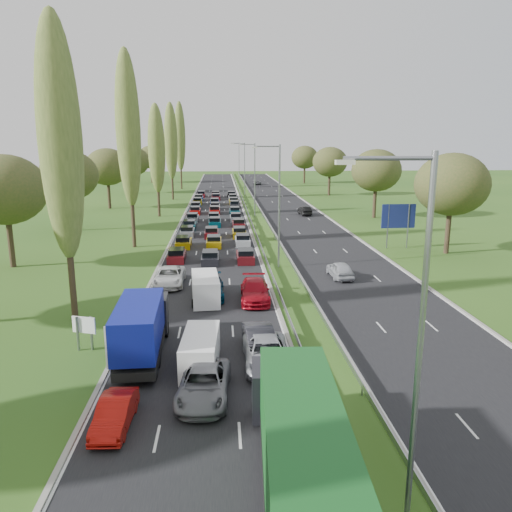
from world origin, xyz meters
name	(u,v)px	position (x,y,z in m)	size (l,w,h in m)	color
ground	(254,214)	(4.50, 80.00, 0.00)	(260.00, 260.00, 0.00)	#295119
near_carriageway	(215,213)	(-2.25, 82.50, 0.00)	(10.50, 215.00, 0.04)	black
far_carriageway	(291,212)	(11.25, 82.50, 0.00)	(10.50, 215.00, 0.04)	black
central_reservation	(253,209)	(4.50, 82.50, 0.55)	(2.36, 215.00, 0.32)	gray
lamp_columns	(255,180)	(4.50, 78.00, 6.00)	(0.18, 140.18, 12.00)	gray
poplar_row	(147,141)	(-11.50, 68.17, 12.39)	(2.80, 127.80, 22.44)	#2D2116
woodland_left	(61,177)	(-22.00, 62.63, 7.68)	(8.00, 166.00, 11.10)	#2D2116
woodland_right	(394,174)	(24.00, 66.67, 7.68)	(8.00, 153.00, 11.10)	#2D2116
traffic_queue_fill	(215,215)	(-2.23, 77.24, 0.44)	(9.00, 67.79, 0.80)	#590F14
near_car_1	(115,414)	(-5.91, 15.00, 0.67)	(1.37, 3.94, 1.30)	#AA100A
near_car_2	(169,276)	(-5.73, 37.28, 0.78)	(2.54, 5.50, 1.53)	silver
near_car_6	(204,384)	(-2.12, 17.27, 0.75)	(2.43, 5.27, 1.47)	slate
near_car_7	(211,288)	(-2.06, 33.61, 0.77)	(2.09, 5.14, 1.49)	#042B43
near_car_8	(209,286)	(-2.22, 34.44, 0.69)	(1.58, 3.92, 1.34)	#AAA60B
near_car_9	(260,340)	(1.01, 22.45, 0.80)	(1.65, 4.73, 1.56)	black
near_car_10	(267,353)	(1.26, 20.62, 0.77)	(2.50, 5.42, 1.51)	#A6A9B0
near_car_11	(255,291)	(1.41, 32.39, 0.82)	(2.23, 5.49, 1.59)	#9F0916
far_car_0	(340,270)	(9.68, 38.66, 0.77)	(1.78, 4.41, 1.50)	#A9ACB3
far_car_1	(305,211)	(13.05, 78.62, 0.76)	(1.56, 4.47, 1.47)	black
far_car_2	(257,182)	(9.53, 141.03, 0.69)	(2.22, 4.81, 1.34)	slate
blue_lorry	(142,327)	(-5.79, 22.34, 1.84)	(2.31, 8.31, 3.51)	black
green_lorry	(302,461)	(1.33, 9.03, 2.17)	(2.52, 13.63, 4.04)	black
white_van_front	(201,350)	(-2.40, 20.88, 0.99)	(1.88, 4.78, 1.92)	white
white_van_rear	(205,287)	(-2.46, 32.77, 1.06)	(2.01, 5.12, 2.06)	white
info_sign	(84,329)	(-9.40, 23.60, 1.37)	(1.46, 0.56, 2.10)	gray
direction_sign	(398,218)	(19.40, 51.08, 3.57)	(4.00, 0.16, 5.20)	gray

